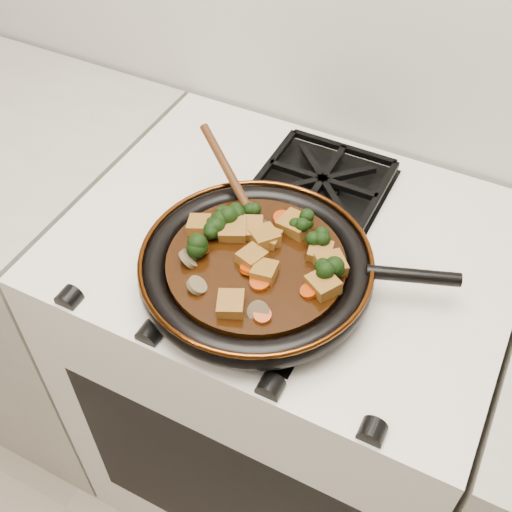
% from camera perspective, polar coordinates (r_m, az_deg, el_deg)
% --- Properties ---
extents(stove, '(0.76, 0.60, 0.90)m').
position_cam_1_polar(stove, '(1.46, 2.30, -10.77)').
color(stove, silver).
rests_on(stove, ground).
extents(burner_grate_front, '(0.23, 0.23, 0.03)m').
position_cam_1_polar(burner_grate_front, '(1.00, -0.33, -2.98)').
color(burner_grate_front, black).
rests_on(burner_grate_front, stove).
extents(burner_grate_back, '(0.23, 0.23, 0.03)m').
position_cam_1_polar(burner_grate_back, '(1.18, 5.90, 6.43)').
color(burner_grate_back, black).
rests_on(burner_grate_back, stove).
extents(skillet, '(0.48, 0.37, 0.05)m').
position_cam_1_polar(skillet, '(0.99, 0.11, -1.02)').
color(skillet, black).
rests_on(skillet, burner_grate_front).
extents(braising_sauce, '(0.28, 0.28, 0.02)m').
position_cam_1_polar(braising_sauce, '(0.99, 0.00, -0.82)').
color(braising_sauce, black).
rests_on(braising_sauce, skillet).
extents(tofu_cube_0, '(0.06, 0.06, 0.03)m').
position_cam_1_polar(tofu_cube_0, '(0.97, 6.65, -0.81)').
color(tofu_cube_0, brown).
rests_on(tofu_cube_0, braising_sauce).
extents(tofu_cube_1, '(0.04, 0.05, 0.03)m').
position_cam_1_polar(tofu_cube_1, '(0.99, 5.69, 0.39)').
color(tofu_cube_1, brown).
rests_on(tofu_cube_1, braising_sauce).
extents(tofu_cube_2, '(0.06, 0.06, 0.03)m').
position_cam_1_polar(tofu_cube_2, '(0.94, 5.98, -2.56)').
color(tofu_cube_2, brown).
rests_on(tofu_cube_2, braising_sauce).
extents(tofu_cube_3, '(0.05, 0.06, 0.03)m').
position_cam_1_polar(tofu_cube_3, '(1.02, -0.52, 2.41)').
color(tofu_cube_3, brown).
rests_on(tofu_cube_3, braising_sauce).
extents(tofu_cube_4, '(0.04, 0.04, 0.03)m').
position_cam_1_polar(tofu_cube_4, '(1.00, 1.02, 1.63)').
color(tofu_cube_4, brown).
rests_on(tofu_cube_4, braising_sauce).
extents(tofu_cube_5, '(0.06, 0.06, 0.03)m').
position_cam_1_polar(tofu_cube_5, '(1.02, -2.06, 2.31)').
color(tofu_cube_5, brown).
rests_on(tofu_cube_5, braising_sauce).
extents(tofu_cube_6, '(0.04, 0.05, 0.02)m').
position_cam_1_polar(tofu_cube_6, '(0.98, -0.38, -0.16)').
color(tofu_cube_6, brown).
rests_on(tofu_cube_6, braising_sauce).
extents(tofu_cube_7, '(0.06, 0.05, 0.03)m').
position_cam_1_polar(tofu_cube_7, '(1.03, 3.49, 2.76)').
color(tofu_cube_7, brown).
rests_on(tofu_cube_7, braising_sauce).
extents(tofu_cube_8, '(0.05, 0.05, 0.03)m').
position_cam_1_polar(tofu_cube_8, '(0.92, -2.23, -4.33)').
color(tofu_cube_8, brown).
rests_on(tofu_cube_8, braising_sauce).
extents(tofu_cube_9, '(0.06, 0.06, 0.03)m').
position_cam_1_polar(tofu_cube_9, '(1.00, 0.73, 1.64)').
color(tofu_cube_9, brown).
rests_on(tofu_cube_9, braising_sauce).
extents(tofu_cube_10, '(0.05, 0.05, 0.03)m').
position_cam_1_polar(tofu_cube_10, '(1.03, -5.05, 2.71)').
color(tofu_cube_10, brown).
rests_on(tofu_cube_10, braising_sauce).
extents(tofu_cube_11, '(0.04, 0.04, 0.03)m').
position_cam_1_polar(tofu_cube_11, '(0.96, 0.77, -1.42)').
color(tofu_cube_11, brown).
rests_on(tofu_cube_11, braising_sauce).
extents(broccoli_floret_0, '(0.08, 0.08, 0.06)m').
position_cam_1_polar(broccoli_floret_0, '(1.03, -1.13, 3.64)').
color(broccoli_floret_0, black).
rests_on(broccoli_floret_0, braising_sauce).
extents(broccoli_floret_1, '(0.06, 0.06, 0.06)m').
position_cam_1_polar(broccoli_floret_1, '(1.02, 3.72, 2.83)').
color(broccoli_floret_1, black).
rests_on(broccoli_floret_1, braising_sauce).
extents(broccoli_floret_2, '(0.07, 0.07, 0.07)m').
position_cam_1_polar(broccoli_floret_2, '(1.00, 5.28, 1.39)').
color(broccoli_floret_2, black).
rests_on(broccoli_floret_2, braising_sauce).
extents(broccoli_floret_3, '(0.08, 0.07, 0.07)m').
position_cam_1_polar(broccoli_floret_3, '(1.01, -3.47, 2.19)').
color(broccoli_floret_3, black).
rests_on(broccoli_floret_3, braising_sauce).
extents(broccoli_floret_4, '(0.07, 0.07, 0.06)m').
position_cam_1_polar(broccoli_floret_4, '(0.98, -5.61, 0.28)').
color(broccoli_floret_4, black).
rests_on(broccoli_floret_4, braising_sauce).
extents(broccoli_floret_5, '(0.08, 0.09, 0.07)m').
position_cam_1_polar(broccoli_floret_5, '(0.95, 6.27, -1.47)').
color(broccoli_floret_5, black).
rests_on(broccoli_floret_5, braising_sauce).
extents(broccoli_floret_6, '(0.08, 0.07, 0.07)m').
position_cam_1_polar(broccoli_floret_6, '(1.03, -3.11, 3.10)').
color(broccoli_floret_6, black).
rests_on(broccoli_floret_6, braising_sauce).
extents(carrot_coin_0, '(0.03, 0.03, 0.02)m').
position_cam_1_polar(carrot_coin_0, '(1.00, -4.96, 0.63)').
color(carrot_coin_0, '#AD3004').
rests_on(carrot_coin_0, braising_sauce).
extents(carrot_coin_1, '(0.03, 0.03, 0.01)m').
position_cam_1_polar(carrot_coin_1, '(0.91, 0.57, -5.29)').
color(carrot_coin_1, '#AD3004').
rests_on(carrot_coin_1, braising_sauce).
extents(carrot_coin_2, '(0.03, 0.03, 0.02)m').
position_cam_1_polar(carrot_coin_2, '(0.94, 4.74, -3.11)').
color(carrot_coin_2, '#AD3004').
rests_on(carrot_coin_2, braising_sauce).
extents(carrot_coin_3, '(0.03, 0.03, 0.02)m').
position_cam_1_polar(carrot_coin_3, '(0.96, -0.56, -1.13)').
color(carrot_coin_3, '#AD3004').
rests_on(carrot_coin_3, braising_sauce).
extents(carrot_coin_4, '(0.03, 0.03, 0.01)m').
position_cam_1_polar(carrot_coin_4, '(0.95, 0.33, -2.38)').
color(carrot_coin_4, '#AD3004').
rests_on(carrot_coin_4, braising_sauce).
extents(carrot_coin_5, '(0.03, 0.03, 0.01)m').
position_cam_1_polar(carrot_coin_5, '(1.04, 2.38, 3.35)').
color(carrot_coin_5, '#AD3004').
rests_on(carrot_coin_5, braising_sauce).
extents(mushroom_slice_0, '(0.04, 0.03, 0.03)m').
position_cam_1_polar(mushroom_slice_0, '(0.91, 0.19, -4.95)').
color(mushroom_slice_0, brown).
rests_on(mushroom_slice_0, braising_sauce).
extents(mushroom_slice_1, '(0.04, 0.04, 0.02)m').
position_cam_1_polar(mushroom_slice_1, '(0.95, -5.28, -2.62)').
color(mushroom_slice_1, brown).
rests_on(mushroom_slice_1, braising_sauce).
extents(mushroom_slice_2, '(0.04, 0.04, 0.03)m').
position_cam_1_polar(mushroom_slice_2, '(0.98, -6.01, -0.26)').
color(mushroom_slice_2, brown).
rests_on(mushroom_slice_2, braising_sauce).
extents(wooden_spoon, '(0.13, 0.11, 0.22)m').
position_cam_1_polar(wooden_spoon, '(1.05, -1.19, 5.15)').
color(wooden_spoon, '#44230E').
rests_on(wooden_spoon, braising_sauce).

